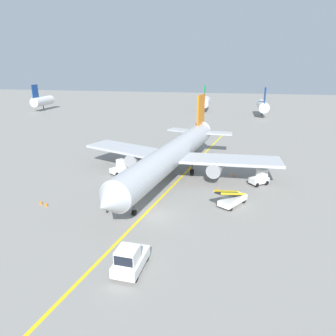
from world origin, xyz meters
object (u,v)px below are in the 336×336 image
at_px(ground_crew_marshaller, 107,205).
at_px(safety_cone_wingtip_right, 217,189).
at_px(safety_cone_wingtip_left, 46,204).
at_px(safety_cone_nose_right, 191,169).
at_px(baggage_tug_near_wing, 120,168).
at_px(pushback_tug, 130,259).
at_px(airliner, 174,153).
at_px(belt_loader_forward_hold, 232,199).
at_px(safety_cone_nose_left, 234,175).
at_px(safety_cone_tail_area, 41,202).
at_px(baggage_tug_by_cargo_door, 260,178).

distance_m(ground_crew_marshaller, safety_cone_wingtip_right, 13.90).
distance_m(ground_crew_marshaller, safety_cone_wingtip_left, 7.20).
distance_m(safety_cone_nose_right, safety_cone_wingtip_right, 8.19).
xyz_separation_m(baggage_tug_near_wing, safety_cone_nose_right, (9.73, 3.58, -0.71)).
bearing_deg(baggage_tug_near_wing, safety_cone_wingtip_left, -110.45).
relative_size(pushback_tug, safety_cone_wingtip_left, 8.40).
xyz_separation_m(airliner, pushback_tug, (0.51, -20.63, -2.42)).
xyz_separation_m(ground_crew_marshaller, safety_cone_wingtip_right, (11.14, 8.28, -0.69)).
height_order(belt_loader_forward_hold, safety_cone_nose_left, belt_loader_forward_hold).
bearing_deg(baggage_tug_near_wing, safety_cone_tail_area, -114.92).
relative_size(airliner, safety_cone_nose_left, 80.10).
relative_size(safety_cone_nose_right, safety_cone_wingtip_right, 1.00).
bearing_deg(ground_crew_marshaller, safety_cone_nose_left, 46.80).
xyz_separation_m(airliner, safety_cone_nose_left, (8.19, 2.00, -3.20)).
xyz_separation_m(pushback_tug, safety_cone_nose_right, (1.45, 23.94, -0.77)).
distance_m(baggage_tug_near_wing, belt_loader_forward_hold, 17.34).
xyz_separation_m(belt_loader_forward_hold, safety_cone_nose_right, (-6.01, 10.86, -0.56)).
bearing_deg(baggage_tug_near_wing, pushback_tug, -67.87).
distance_m(belt_loader_forward_hold, safety_cone_tail_area, 21.36).
bearing_deg(ground_crew_marshaller, baggage_tug_by_cargo_door, 35.04).
bearing_deg(safety_cone_tail_area, safety_cone_nose_left, 32.57).
xyz_separation_m(ground_crew_marshaller, safety_cone_tail_area, (-8.07, 0.44, -0.69)).
height_order(safety_cone_nose_right, safety_cone_wingtip_left, same).
bearing_deg(safety_cone_wingtip_left, safety_cone_nose_right, 47.24).
height_order(pushback_tug, safety_cone_tail_area, pushback_tug).
bearing_deg(airliner, belt_loader_forward_hold, -43.42).
relative_size(ground_crew_marshaller, safety_cone_tail_area, 3.86).
bearing_deg(pushback_tug, baggage_tug_near_wing, 112.13).
xyz_separation_m(airliner, ground_crew_marshaller, (-4.94, -11.98, -2.51)).
bearing_deg(safety_cone_wingtip_right, baggage_tug_by_cargo_door, 31.45).
bearing_deg(safety_cone_wingtip_left, ground_crew_marshaller, -0.66).
relative_size(ground_crew_marshaller, safety_cone_nose_right, 3.86).
relative_size(baggage_tug_near_wing, belt_loader_forward_hold, 0.55).
bearing_deg(safety_cone_wingtip_right, ground_crew_marshaller, -143.37).
distance_m(safety_cone_nose_left, safety_cone_wingtip_right, 6.03).
relative_size(airliner, safety_cone_wingtip_left, 80.10).
bearing_deg(safety_cone_nose_left, safety_cone_tail_area, -147.43).
relative_size(baggage_tug_near_wing, baggage_tug_by_cargo_door, 1.01).
bearing_deg(belt_loader_forward_hold, ground_crew_marshaller, -161.05).
distance_m(safety_cone_nose_left, safety_cone_tail_area, 25.14).
height_order(baggage_tug_near_wing, baggage_tug_by_cargo_door, same).
bearing_deg(baggage_tug_by_cargo_door, belt_loader_forward_hold, -116.34).
bearing_deg(baggage_tug_by_cargo_door, safety_cone_wingtip_right, -148.55).
height_order(safety_cone_nose_left, safety_cone_tail_area, same).
bearing_deg(airliner, safety_cone_nose_left, 13.72).
distance_m(airliner, safety_cone_wingtip_right, 7.90).
height_order(pushback_tug, safety_cone_wingtip_right, pushback_tug).
bearing_deg(safety_cone_tail_area, safety_cone_nose_right, 44.78).
height_order(safety_cone_nose_left, safety_cone_nose_right, same).
relative_size(belt_loader_forward_hold, safety_cone_nose_left, 11.13).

